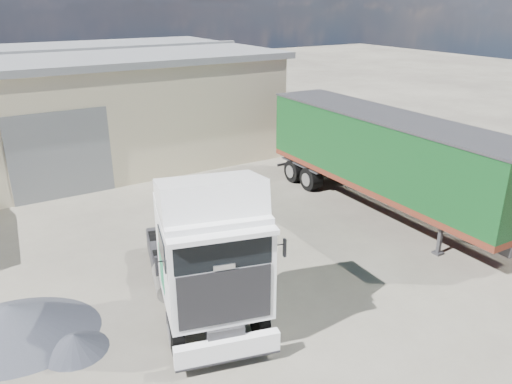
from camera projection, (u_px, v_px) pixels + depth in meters
ground at (221, 298)px, 13.80m from camera, size 120.00×120.00×0.00m
brick_boundary_wall at (376, 144)px, 23.69m from camera, size 0.35×26.00×2.50m
tractor_unit at (207, 257)px, 12.34m from camera, size 3.81×6.52×4.16m
box_trailer at (383, 153)px, 18.70m from camera, size 2.62×11.44×3.79m
gravel_heap at (8, 321)px, 12.14m from camera, size 5.33×5.33×0.87m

